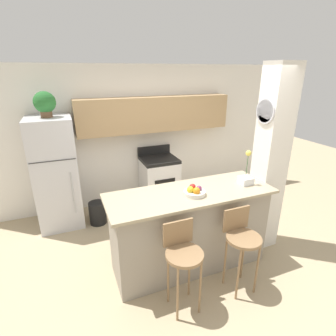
% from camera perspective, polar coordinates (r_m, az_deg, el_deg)
% --- Properties ---
extents(ground_plane, '(14.00, 14.00, 0.00)m').
position_cam_1_polar(ground_plane, '(3.77, 4.48, -19.90)').
color(ground_plane, tan).
extents(wall_back, '(5.60, 0.38, 2.55)m').
position_cam_1_polar(wall_back, '(4.94, -4.77, 8.78)').
color(wall_back, white).
rests_on(wall_back, ground_plane).
extents(pillar_right, '(0.38, 0.32, 2.55)m').
position_cam_1_polar(pillar_right, '(3.80, 21.30, 1.31)').
color(pillar_right, white).
rests_on(pillar_right, ground_plane).
extents(counter_bar, '(2.06, 0.74, 1.06)m').
position_cam_1_polar(counter_bar, '(3.45, 4.73, -13.12)').
color(counter_bar, gray).
rests_on(counter_bar, ground_plane).
extents(refrigerator, '(0.66, 0.73, 1.79)m').
position_cam_1_polar(refrigerator, '(4.56, -23.18, -1.07)').
color(refrigerator, silver).
rests_on(refrigerator, ground_plane).
extents(stove_range, '(0.65, 0.61, 1.07)m').
position_cam_1_polar(stove_range, '(5.03, -1.93, -2.69)').
color(stove_range, white).
rests_on(stove_range, ground_plane).
extents(bar_stool_left, '(0.39, 0.39, 0.99)m').
position_cam_1_polar(bar_stool_left, '(2.83, 3.24, -18.21)').
color(bar_stool_left, olive).
rests_on(bar_stool_left, ground_plane).
extents(bar_stool_right, '(0.39, 0.39, 0.99)m').
position_cam_1_polar(bar_stool_right, '(3.15, 15.69, -14.49)').
color(bar_stool_right, olive).
rests_on(bar_stool_right, ground_plane).
extents(potted_plant_on_fridge, '(0.31, 0.31, 0.38)m').
position_cam_1_polar(potted_plant_on_fridge, '(4.31, -25.25, 12.65)').
color(potted_plant_on_fridge, brown).
rests_on(potted_plant_on_fridge, refrigerator).
extents(orchid_vase, '(0.16, 0.16, 0.45)m').
position_cam_1_polar(orchid_vase, '(3.51, 16.58, -1.89)').
color(orchid_vase, white).
rests_on(orchid_vase, counter_bar).
extents(fruit_bowl, '(0.26, 0.26, 0.12)m').
position_cam_1_polar(fruit_bowl, '(3.11, 5.77, -5.10)').
color(fruit_bowl, silver).
rests_on(fruit_bowl, counter_bar).
extents(trash_bin, '(0.28, 0.28, 0.38)m').
position_cam_1_polar(trash_bin, '(4.63, -15.07, -9.40)').
color(trash_bin, black).
rests_on(trash_bin, ground_plane).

